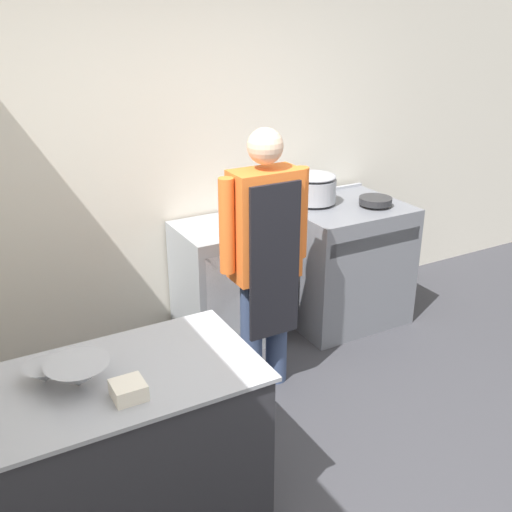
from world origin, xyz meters
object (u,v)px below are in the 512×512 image
mixing_bowl (78,374)px  saute_pan (375,201)px  stove (342,262)px  fridge_unit (226,284)px  plastic_tub (129,390)px  person_cook (265,250)px  stock_pot (314,187)px

mixing_bowl → saute_pan: bearing=24.6°
stove → saute_pan: bearing=-37.5°
fridge_unit → plastic_tub: (-1.20, -1.57, 0.45)m
stove → fridge_unit: 0.95m
fridge_unit → person_cook: (-0.05, -0.66, 0.50)m
fridge_unit → saute_pan: (1.12, -0.26, 0.53)m
person_cook → plastic_tub: 1.47m
saute_pan → stock_pot: bearing=143.9°
person_cook → saute_pan: person_cook is taller
plastic_tub → saute_pan: saute_pan is taller
stock_pot → saute_pan: size_ratio=1.36×
mixing_bowl → fridge_unit: bearing=45.8°
mixing_bowl → saute_pan: saute_pan is taller
fridge_unit → saute_pan: saute_pan is taller
saute_pan → person_cook: bearing=-161.2°
mixing_bowl → stock_pot: size_ratio=0.80×
mixing_bowl → person_cook: bearing=29.4°
stove → fridge_unit: (-0.95, 0.12, -0.02)m
mixing_bowl → plastic_tub: 0.24m
stock_pot → saute_pan: bearing=-36.1°
fridge_unit → stock_pot: size_ratio=2.68×
stove → plastic_tub: size_ratio=7.38×
stove → stock_pot: stock_pot is taller
stove → plastic_tub: (-2.15, -1.44, 0.43)m
stock_pot → fridge_unit: bearing=-179.1°
stock_pot → saute_pan: 0.47m
stove → person_cook: 1.23m
stove → fridge_unit: bearing=172.5°
mixing_bowl → plastic_tub: bearing=-49.1°
fridge_unit → person_cook: 0.83m
fridge_unit → plastic_tub: 2.03m
stove → person_cook: person_cook is taller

